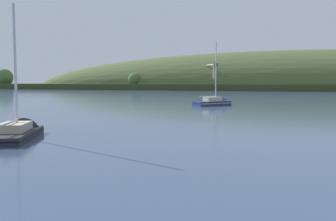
% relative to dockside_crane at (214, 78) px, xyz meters
% --- Properties ---
extents(far_shoreline_hill, '(474.75, 94.01, 49.82)m').
position_rel_dockside_crane_xyz_m(far_shoreline_hill, '(39.69, 33.54, -7.18)').
color(far_shoreline_hill, '#35401E').
rests_on(far_shoreline_hill, ground).
extents(dockside_crane, '(8.57, 8.01, 16.00)m').
position_rel_dockside_crane_xyz_m(dockside_crane, '(0.00, 0.00, 0.00)').
color(dockside_crane, '#4C4C51').
rests_on(dockside_crane, ground).
extents(sailboat_near_mooring, '(6.84, 9.47, 12.83)m').
position_rel_dockside_crane_xyz_m(sailboat_near_mooring, '(28.17, -187.99, -7.18)').
color(sailboat_near_mooring, '#232328').
rests_on(sailboat_near_mooring, ground).
extents(sailboat_midwater_white, '(7.80, 8.75, 14.36)m').
position_rel_dockside_crane_xyz_m(sailboat_midwater_white, '(34.00, -138.86, -7.07)').
color(sailboat_midwater_white, navy).
rests_on(sailboat_midwater_white, ground).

